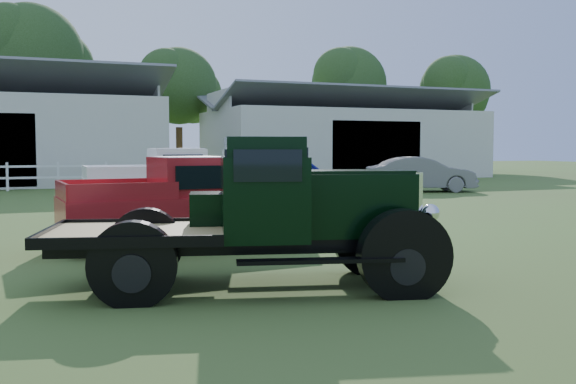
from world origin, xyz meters
name	(u,v)px	position (x,y,z in m)	size (l,w,h in m)	color
ground	(304,264)	(0.00, 0.00, 0.00)	(120.00, 120.00, 0.00)	#466F28
shed_right	(342,135)	(14.00, 27.00, 2.60)	(16.80, 9.20, 5.20)	#B6B5AB
tree_b	(31,84)	(-4.00, 34.00, 5.75)	(6.90, 6.90, 11.50)	#224015
tree_c	(179,107)	(5.00, 33.00, 4.50)	(5.40, 5.40, 9.00)	#224015
tree_d	(349,105)	(18.00, 34.00, 5.00)	(6.00, 6.00, 10.00)	#224015
tree_e	(454,109)	(26.00, 32.00, 4.75)	(5.70, 5.70, 9.50)	#224015
vintage_flatbed	(255,213)	(-1.25, -1.33, 0.98)	(4.94, 1.96, 1.96)	black
red_pickup	(186,201)	(-1.32, 2.49, 0.84)	(4.60, 1.77, 1.68)	#AD1D22
white_pickup	(173,182)	(-0.45, 7.99, 0.88)	(4.80, 1.86, 1.76)	white
misc_car_blue	(292,176)	(5.01, 13.00, 0.78)	(1.83, 4.55, 1.55)	navy
misc_car_grey	(421,174)	(10.85, 13.31, 0.72)	(1.52, 4.35, 1.43)	#606060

